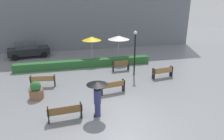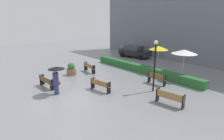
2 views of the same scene
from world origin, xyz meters
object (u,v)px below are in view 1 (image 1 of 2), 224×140
at_px(patio_umbrella_white, 119,38).
at_px(parked_car, 28,50).
at_px(bench_near_left, 65,112).
at_px(planter_pot, 36,91).
at_px(pedestrian_with_umbrella, 97,93).
at_px(bench_back_row, 121,65).
at_px(bench_far_right, 163,72).
at_px(bench_mid_center, 113,86).
at_px(lamp_post, 135,48).
at_px(bench_far_left, 43,80).
at_px(patio_umbrella_yellow, 92,39).

distance_m(patio_umbrella_white, parked_car, 9.85).
relative_size(bench_near_left, planter_pot, 1.58).
distance_m(pedestrian_with_umbrella, parked_car, 14.41).
relative_size(planter_pot, parked_car, 0.26).
xyz_separation_m(bench_back_row, parked_car, (-8.42, 6.58, 0.28)).
relative_size(bench_near_left, pedestrian_with_umbrella, 0.92).
height_order(bench_far_right, planter_pot, planter_pot).
distance_m(bench_far_right, planter_pot, 9.61).
bearing_deg(planter_pot, bench_near_left, -60.95).
distance_m(planter_pot, patio_umbrella_white, 10.15).
relative_size(bench_mid_center, patio_umbrella_white, 0.68).
relative_size(bench_near_left, patio_umbrella_white, 0.71).
height_order(bench_mid_center, planter_pot, planter_pot).
relative_size(bench_back_row, lamp_post, 0.42).
distance_m(lamp_post, parked_car, 12.22).
distance_m(bench_far_right, lamp_post, 2.91).
bearing_deg(lamp_post, bench_far_left, -174.30).
bearing_deg(bench_far_right, bench_far_left, 177.70).
height_order(bench_far_right, parked_car, parked_car).
bearing_deg(patio_umbrella_yellow, bench_mid_center, -87.79).
bearing_deg(lamp_post, planter_pot, -161.55).
xyz_separation_m(bench_far_right, pedestrian_with_umbrella, (-6.07, -4.41, 0.85)).
height_order(bench_far_left, parked_car, parked_car).
relative_size(bench_back_row, bench_mid_center, 0.88).
xyz_separation_m(patio_umbrella_white, parked_car, (-9.00, 3.68, -1.57)).
bearing_deg(planter_pot, pedestrian_with_umbrella, -41.13).
bearing_deg(bench_mid_center, bench_back_row, 67.23).
bearing_deg(bench_near_left, lamp_post, 43.96).
bearing_deg(pedestrian_with_umbrella, lamp_post, 53.73).
distance_m(bench_near_left, parked_car, 13.95).
bearing_deg(lamp_post, bench_back_row, 117.89).
bearing_deg(patio_umbrella_yellow, bench_far_right, -48.40).
bearing_deg(bench_near_left, bench_back_row, 54.09).
bearing_deg(bench_near_left, patio_umbrella_yellow, 73.46).
height_order(pedestrian_with_umbrella, patio_umbrella_yellow, patio_umbrella_yellow).
relative_size(bench_far_right, bench_mid_center, 1.03).
bearing_deg(patio_umbrella_yellow, patio_umbrella_white, -2.08).
height_order(patio_umbrella_yellow, parked_car, patio_umbrella_yellow).
xyz_separation_m(bench_near_left, patio_umbrella_white, (5.61, 9.85, 1.89)).
xyz_separation_m(bench_far_right, parked_car, (-11.19, 9.05, 0.30)).
bearing_deg(parked_car, patio_umbrella_yellow, -29.51).
xyz_separation_m(planter_pot, patio_umbrella_yellow, (4.66, 6.88, 1.89)).
distance_m(bench_far_left, patio_umbrella_yellow, 6.96).
xyz_separation_m(bench_far_right, bench_mid_center, (-4.57, -1.81, -0.01)).
xyz_separation_m(bench_far_right, patio_umbrella_white, (-2.19, 5.37, 1.88)).
relative_size(bench_mid_center, planter_pot, 1.52).
height_order(bench_near_left, planter_pot, planter_pot).
relative_size(bench_far_right, patio_umbrella_yellow, 0.70).
distance_m(pedestrian_with_umbrella, patio_umbrella_yellow, 10.01).
xyz_separation_m(planter_pot, lamp_post, (7.47, 2.49, 1.78)).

